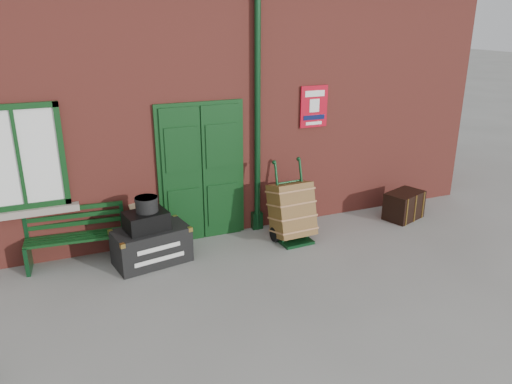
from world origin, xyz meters
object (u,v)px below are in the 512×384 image
houdini_trunk (152,246)px  porter_trolley (292,211)px  bench (76,235)px  dark_trunk (404,205)px

houdini_trunk → porter_trolley: (2.28, -0.07, 0.23)m
bench → porter_trolley: (3.30, -0.50, 0.06)m
houdini_trunk → dark_trunk: (4.57, -0.03, -0.02)m
bench → houdini_trunk: bench is taller
bench → dark_trunk: 5.62m
houdini_trunk → dark_trunk: size_ratio=1.57×
bench → porter_trolley: porter_trolley is taller
bench → porter_trolley: bearing=-4.0°
houdini_trunk → bench: bearing=146.4°
houdini_trunk → dark_trunk: bearing=-11.0°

